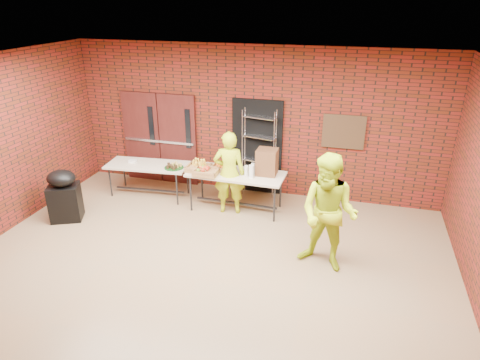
# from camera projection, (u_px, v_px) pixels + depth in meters

# --- Properties ---
(room) EXTENTS (8.08, 7.08, 3.28)m
(room) POSITION_uv_depth(u_px,v_px,m) (193.00, 187.00, 6.06)
(room) COLOR #8C6E4B
(room) RESTS_ON ground
(double_doors) EXTENTS (1.78, 0.12, 2.10)m
(double_doors) POSITION_uv_depth(u_px,v_px,m) (160.00, 138.00, 9.86)
(double_doors) COLOR #451713
(double_doors) RESTS_ON room
(dark_doorway) EXTENTS (1.10, 0.06, 2.10)m
(dark_doorway) POSITION_uv_depth(u_px,v_px,m) (257.00, 147.00, 9.31)
(dark_doorway) COLOR black
(dark_doorway) RESTS_ON room
(bronze_plaque) EXTENTS (0.85, 0.04, 0.70)m
(bronze_plaque) POSITION_uv_depth(u_px,v_px,m) (344.00, 132.00, 8.65)
(bronze_plaque) COLOR #432C1B
(bronze_plaque) RESTS_ON room
(wire_rack) EXTENTS (0.74, 0.38, 1.92)m
(wire_rack) POSITION_uv_depth(u_px,v_px,m) (259.00, 153.00, 9.20)
(wire_rack) COLOR #BABAC1
(wire_rack) RESTS_ON room
(table_left) EXTENTS (1.83, 0.89, 0.73)m
(table_left) POSITION_uv_depth(u_px,v_px,m) (148.00, 167.00, 9.27)
(table_left) COLOR #C3B795
(table_left) RESTS_ON room
(table_right) EXTENTS (1.97, 0.86, 0.80)m
(table_right) POSITION_uv_depth(u_px,v_px,m) (236.00, 176.00, 8.62)
(table_right) COLOR #C3B795
(table_right) RESTS_ON room
(basket_bananas) EXTENTS (0.48, 0.37, 0.15)m
(basket_bananas) POSITION_uv_depth(u_px,v_px,m) (198.00, 168.00, 8.69)
(basket_bananas) COLOR #AD7E45
(basket_bananas) RESTS_ON table_right
(basket_oranges) EXTENTS (0.43, 0.34, 0.13)m
(basket_oranges) POSITION_uv_depth(u_px,v_px,m) (223.00, 167.00, 8.72)
(basket_oranges) COLOR #AD7E45
(basket_oranges) RESTS_ON table_right
(basket_apples) EXTENTS (0.48, 0.37, 0.15)m
(basket_apples) POSITION_uv_depth(u_px,v_px,m) (206.00, 172.00, 8.50)
(basket_apples) COLOR #AD7E45
(basket_apples) RESTS_ON table_right
(muffin_tray) EXTENTS (0.41, 0.41, 0.10)m
(muffin_tray) POSITION_uv_depth(u_px,v_px,m) (174.00, 166.00, 9.03)
(muffin_tray) COLOR #124414
(muffin_tray) RESTS_ON table_left
(napkin_box) EXTENTS (0.16, 0.11, 0.05)m
(napkin_box) POSITION_uv_depth(u_px,v_px,m) (133.00, 161.00, 9.33)
(napkin_box) COLOR white
(napkin_box) RESTS_ON table_left
(coffee_dispenser) EXTENTS (0.40, 0.36, 0.52)m
(coffee_dispenser) POSITION_uv_depth(u_px,v_px,m) (267.00, 162.00, 8.44)
(coffee_dispenser) COLOR brown
(coffee_dispenser) RESTS_ON table_right
(cup_stack_front) EXTENTS (0.07, 0.07, 0.22)m
(cup_stack_front) POSITION_uv_depth(u_px,v_px,m) (246.00, 171.00, 8.43)
(cup_stack_front) COLOR white
(cup_stack_front) RESTS_ON table_right
(cup_stack_mid) EXTENTS (0.09, 0.09, 0.27)m
(cup_stack_mid) POSITION_uv_depth(u_px,v_px,m) (251.00, 172.00, 8.32)
(cup_stack_mid) COLOR white
(cup_stack_mid) RESTS_ON table_right
(cup_stack_back) EXTENTS (0.08, 0.08, 0.24)m
(cup_stack_back) POSITION_uv_depth(u_px,v_px,m) (253.00, 169.00, 8.49)
(cup_stack_back) COLOR white
(cup_stack_back) RESTS_ON table_right
(covered_grill) EXTENTS (0.71, 0.66, 1.03)m
(covered_grill) POSITION_uv_depth(u_px,v_px,m) (64.00, 195.00, 8.31)
(covered_grill) COLOR black
(covered_grill) RESTS_ON room
(volunteer_woman) EXTENTS (0.69, 0.52, 1.71)m
(volunteer_woman) POSITION_uv_depth(u_px,v_px,m) (229.00, 173.00, 8.47)
(volunteer_woman) COLOR #B9D317
(volunteer_woman) RESTS_ON room
(volunteer_man) EXTENTS (1.11, 0.97, 1.94)m
(volunteer_man) POSITION_uv_depth(u_px,v_px,m) (329.00, 214.00, 6.66)
(volunteer_man) COLOR #B9D317
(volunteer_man) RESTS_ON room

